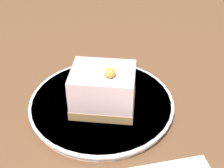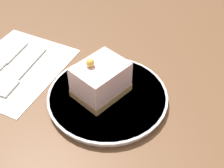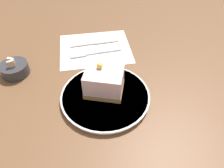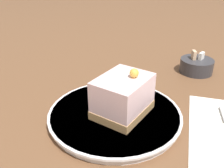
# 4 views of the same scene
# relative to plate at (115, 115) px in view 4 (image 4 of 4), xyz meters

# --- Properties ---
(ground_plane) EXTENTS (4.00, 4.00, 0.00)m
(ground_plane) POSITION_rel_plate_xyz_m (-0.01, -0.02, -0.01)
(ground_plane) COLOR brown
(plate) EXTENTS (0.25, 0.25, 0.02)m
(plate) POSITION_rel_plate_xyz_m (0.00, 0.00, 0.00)
(plate) COLOR white
(plate) RESTS_ON ground_plane
(cake_slice) EXTENTS (0.10, 0.12, 0.09)m
(cake_slice) POSITION_rel_plate_xyz_m (0.01, 0.00, 0.04)
(cake_slice) COLOR #AD8451
(cake_slice) RESTS_ON plate
(sugar_bowl) EXTENTS (0.08, 0.08, 0.06)m
(sugar_bowl) POSITION_rel_plate_xyz_m (0.14, 0.27, 0.01)
(sugar_bowl) COLOR #333338
(sugar_bowl) RESTS_ON ground_plane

